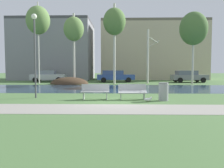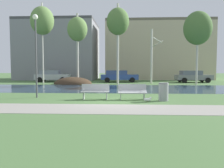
% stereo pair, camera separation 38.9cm
% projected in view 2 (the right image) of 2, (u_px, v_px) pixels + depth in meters
% --- Properties ---
extents(ground_plane, '(120.00, 120.00, 0.00)m').
position_uv_depth(ground_plane, '(118.00, 87.00, 22.57)').
color(ground_plane, '#4C703D').
extents(paved_path_strip, '(60.00, 2.51, 0.01)m').
position_uv_depth(paved_path_strip, '(111.00, 109.00, 10.25)').
color(paved_path_strip, gray).
rests_on(paved_path_strip, ground).
extents(river_band, '(80.00, 8.21, 0.01)m').
position_uv_depth(river_band, '(118.00, 88.00, 20.64)').
color(river_band, '#284256').
rests_on(river_band, ground).
extents(soil_mound, '(4.29, 3.26, 1.56)m').
position_uv_depth(soil_mound, '(73.00, 84.00, 26.52)').
color(soil_mound, '#423021').
rests_on(soil_mound, ground).
extents(bench_left, '(1.61, 0.59, 0.87)m').
position_uv_depth(bench_left, '(95.00, 91.00, 13.34)').
color(bench_left, '#9EA0A3').
rests_on(bench_left, ground).
extents(bench_right, '(1.61, 0.59, 0.87)m').
position_uv_depth(bench_right, '(132.00, 91.00, 13.23)').
color(bench_right, '#9EA0A3').
rests_on(bench_right, ground).
extents(trash_bin, '(0.55, 0.55, 0.99)m').
position_uv_depth(trash_bin, '(163.00, 92.00, 12.76)').
color(trash_bin, gray).
rests_on(trash_bin, ground).
extents(seagull, '(0.47, 0.18, 0.27)m').
position_uv_depth(seagull, '(148.00, 99.00, 12.38)').
color(seagull, white).
rests_on(seagull, ground).
extents(streetlamp, '(0.32, 0.32, 4.98)m').
position_uv_depth(streetlamp, '(36.00, 42.00, 14.00)').
color(streetlamp, '#4C4C51').
rests_on(streetlamp, ground).
extents(birch_far_left, '(2.67, 2.67, 9.24)m').
position_uv_depth(birch_far_left, '(42.00, 21.00, 26.76)').
color(birch_far_left, beige).
rests_on(birch_far_left, ground).
extents(birch_left, '(2.28, 2.28, 7.94)m').
position_uv_depth(birch_left, '(77.00, 30.00, 26.53)').
color(birch_left, beige).
rests_on(birch_left, ground).
extents(birch_center_left, '(2.49, 2.49, 8.91)m').
position_uv_depth(birch_center_left, '(118.00, 22.00, 25.96)').
color(birch_center_left, beige).
rests_on(birch_center_left, ground).
extents(birch_center, '(1.39, 2.41, 6.26)m').
position_uv_depth(birch_center, '(152.00, 56.00, 26.97)').
color(birch_center, beige).
rests_on(birch_center, ground).
extents(birch_center_right, '(2.99, 2.99, 7.87)m').
position_uv_depth(birch_center_right, '(198.00, 28.00, 25.12)').
color(birch_center_right, beige).
rests_on(birch_center_right, ground).
extents(parked_van_nearest_silver, '(4.53, 2.26, 1.51)m').
position_uv_depth(parked_van_nearest_silver, '(52.00, 76.00, 30.57)').
color(parked_van_nearest_silver, '#B2B5BC').
rests_on(parked_van_nearest_silver, ground).
extents(parked_sedan_second_blue, '(4.82, 2.34, 1.49)m').
position_uv_depth(parked_sedan_second_blue, '(119.00, 76.00, 29.83)').
color(parked_sedan_second_blue, '#2D4793').
rests_on(parked_sedan_second_blue, ground).
extents(parked_hatch_third_grey, '(4.45, 2.29, 1.47)m').
position_uv_depth(parked_hatch_third_grey, '(193.00, 76.00, 29.18)').
color(parked_hatch_third_grey, slate).
rests_on(parked_hatch_third_grey, ground).
extents(building_grey_warehouse, '(11.80, 9.51, 9.14)m').
position_uv_depth(building_grey_warehouse, '(60.00, 51.00, 37.99)').
color(building_grey_warehouse, gray).
rests_on(building_grey_warehouse, ground).
extents(building_beige_block, '(16.28, 6.05, 9.18)m').
position_uv_depth(building_beige_block, '(157.00, 51.00, 37.42)').
color(building_beige_block, '#BCAD8E').
rests_on(building_beige_block, ground).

